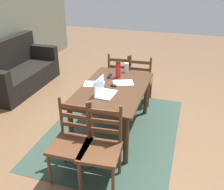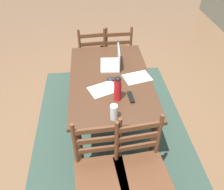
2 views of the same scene
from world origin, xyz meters
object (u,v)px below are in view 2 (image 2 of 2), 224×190
(chair_left_near, at_px, (93,55))
(water_bottle, at_px, (118,88))
(laptop, at_px, (114,61))
(drinking_glass, at_px, (114,112))
(computer_mouse, at_px, (111,79))
(chair_left_far, at_px, (116,53))
(dining_table, at_px, (110,85))
(chair_right_near, at_px, (100,174))
(tv_remote, at_px, (131,97))
(chair_right_far, at_px, (141,170))

(chair_left_near, relative_size, water_bottle, 3.49)
(chair_left_near, xyz_separation_m, laptop, (0.77, 0.24, 0.34))
(drinking_glass, xyz_separation_m, computer_mouse, (-0.60, 0.03, -0.06))
(chair_left_near, height_order, chair_left_far, same)
(chair_left_far, bearing_deg, water_bottle, -5.94)
(water_bottle, bearing_deg, dining_table, -174.23)
(laptop, bearing_deg, chair_right_near, -10.98)
(dining_table, xyz_separation_m, chair_left_near, (-1.03, -0.18, -0.18))
(water_bottle, relative_size, tv_remote, 1.60)
(tv_remote, bearing_deg, computer_mouse, 113.57)
(chair_left_near, xyz_separation_m, tv_remote, (1.39, 0.35, 0.29))
(water_bottle, bearing_deg, chair_right_far, 12.01)
(chair_right_far, distance_m, chair_left_near, 2.09)
(chair_right_far, relative_size, tv_remote, 5.59)
(chair_left_far, relative_size, tv_remote, 5.59)
(chair_right_near, distance_m, computer_mouse, 1.05)
(chair_right_far, relative_size, chair_right_near, 1.00)
(computer_mouse, bearing_deg, chair_right_near, -6.22)
(chair_left_far, relative_size, laptop, 2.85)
(laptop, height_order, tv_remote, laptop)
(dining_table, bearing_deg, chair_left_far, 169.90)
(laptop, bearing_deg, tv_remote, 10.20)
(dining_table, distance_m, laptop, 0.30)
(tv_remote, bearing_deg, chair_left_near, 100.50)
(laptop, bearing_deg, computer_mouse, -11.33)
(chair_left_near, relative_size, tv_remote, 5.59)
(computer_mouse, xyz_separation_m, tv_remote, (0.33, 0.17, -0.01))
(chair_left_far, bearing_deg, computer_mouse, -9.43)
(chair_right_near, height_order, water_bottle, water_bottle)
(chair_right_near, height_order, drinking_glass, chair_right_near)
(laptop, distance_m, computer_mouse, 0.30)
(chair_right_near, distance_m, water_bottle, 0.81)
(dining_table, height_order, chair_left_far, chair_left_far)
(chair_left_far, bearing_deg, chair_left_near, -90.03)
(chair_right_far, relative_size, laptop, 2.85)
(chair_right_near, relative_size, drinking_glass, 6.15)
(chair_right_far, relative_size, chair_left_far, 1.00)
(computer_mouse, distance_m, tv_remote, 0.37)
(chair_right_far, bearing_deg, computer_mouse, -170.19)
(computer_mouse, bearing_deg, water_bottle, 10.04)
(dining_table, distance_m, chair_left_far, 1.06)
(chair_right_far, height_order, computer_mouse, chair_right_far)
(computer_mouse, bearing_deg, dining_table, -166.26)
(laptop, relative_size, computer_mouse, 3.33)
(chair_right_near, distance_m, chair_left_far, 2.09)
(chair_right_near, height_order, chair_left_far, same)
(chair_left_far, distance_m, laptop, 0.85)
(water_bottle, bearing_deg, chair_left_near, -171.24)
(chair_right_near, bearing_deg, chair_left_far, 169.87)
(dining_table, distance_m, chair_left_near, 1.06)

